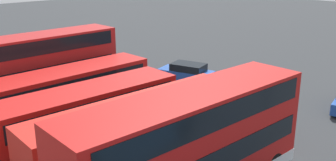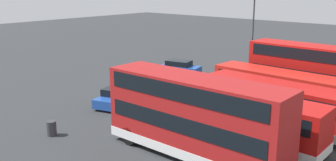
# 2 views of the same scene
# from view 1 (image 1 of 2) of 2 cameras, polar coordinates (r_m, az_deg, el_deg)

# --- Properties ---
(ground_plane) EXTENTS (140.00, 140.00, 0.00)m
(ground_plane) POSITION_cam_1_polar(r_m,az_deg,el_deg) (27.08, 5.89, -2.56)
(ground_plane) COLOR #2D3033
(bus_double_decker_near_end) EXTENTS (2.91, 11.08, 4.55)m
(bus_double_decker_near_end) POSITION_cam_1_polar(r_m,az_deg,el_deg) (15.01, 3.47, -9.44)
(bus_double_decker_near_end) COLOR #B71411
(bus_double_decker_near_end) RESTS_ON ground
(bus_single_deck_second) EXTENTS (3.03, 11.45, 2.95)m
(bus_single_deck_second) POSITION_cam_1_polar(r_m,az_deg,el_deg) (18.40, -4.16, -7.01)
(bus_single_deck_second) COLOR red
(bus_single_deck_second) RESTS_ON ground
(bus_single_deck_third) EXTENTS (2.94, 10.26, 2.95)m
(bus_single_deck_third) POSITION_cam_1_polar(r_m,az_deg,el_deg) (20.51, -11.75, -4.71)
(bus_single_deck_third) COLOR #B71411
(bus_single_deck_third) RESTS_ON ground
(bus_single_deck_fourth) EXTENTS (2.74, 11.11, 2.95)m
(bus_single_deck_fourth) POSITION_cam_1_polar(r_m,az_deg,el_deg) (23.98, -14.97, -1.66)
(bus_single_deck_fourth) COLOR #B71411
(bus_single_deck_fourth) RESTS_ON ground
(bus_double_decker_fifth) EXTENTS (2.68, 10.79, 4.55)m
(bus_double_decker_fifth) POSITION_cam_1_polar(r_m,az_deg,el_deg) (27.04, -18.40, 2.03)
(bus_double_decker_fifth) COLOR #A51919
(bus_double_decker_fifth) RESTS_ON ground
(car_small_green) EXTENTS (4.63, 2.97, 1.43)m
(car_small_green) POSITION_cam_1_polar(r_m,az_deg,el_deg) (30.52, 2.78, 1.22)
(car_small_green) COLOR #1E479E
(car_small_green) RESTS_ON ground
(waste_bin_yellow) EXTENTS (0.60, 0.60, 0.95)m
(waste_bin_yellow) POSITION_cam_1_polar(r_m,az_deg,el_deg) (34.64, -7.61, 2.67)
(waste_bin_yellow) COLOR #333338
(waste_bin_yellow) RESTS_ON ground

